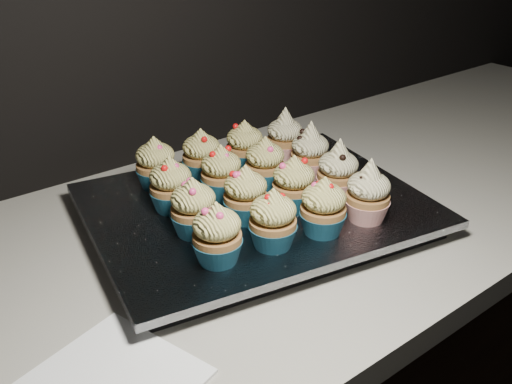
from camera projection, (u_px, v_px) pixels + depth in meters
worktop at (206, 250)px, 0.84m from camera, size 2.44×0.64×0.04m
napkin at (109, 384)px, 0.58m from camera, size 0.20×0.20×0.00m
baking_tray at (256, 215)px, 0.87m from camera, size 0.50×0.42×0.02m
foil_lining at (256, 205)px, 0.86m from camera, size 0.55×0.46×0.01m
cupcake_0 at (217, 235)px, 0.70m from camera, size 0.06×0.06×0.08m
cupcake_1 at (273, 220)px, 0.73m from camera, size 0.06×0.06×0.08m
cupcake_2 at (323, 208)px, 0.76m from camera, size 0.06×0.06×0.08m
cupcake_3 at (368, 194)px, 0.79m from camera, size 0.06×0.06×0.10m
cupcake_4 at (194, 208)px, 0.76m from camera, size 0.06×0.06×0.08m
cupcake_5 at (246, 195)px, 0.79m from camera, size 0.06×0.06×0.08m
cupcake_6 at (293, 185)px, 0.82m from camera, size 0.06×0.06×0.08m
cupcake_7 at (338, 172)px, 0.85m from camera, size 0.06×0.06×0.10m
cupcake_8 at (171, 186)px, 0.82m from camera, size 0.06×0.06×0.08m
cupcake_9 at (221, 173)px, 0.86m from camera, size 0.06×0.06×0.08m
cupcake_10 at (265, 164)px, 0.88m from camera, size 0.06×0.06×0.08m
cupcake_11 at (310, 153)px, 0.92m from camera, size 0.06×0.06×0.10m
cupcake_12 at (156, 164)px, 0.88m from camera, size 0.06×0.06×0.08m
cupcake_13 at (202, 156)px, 0.91m from camera, size 0.06×0.06×0.08m
cupcake_14 at (245, 146)px, 0.95m from camera, size 0.06×0.06×0.08m
cupcake_15 at (285, 137)px, 0.98m from camera, size 0.06×0.06×0.10m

